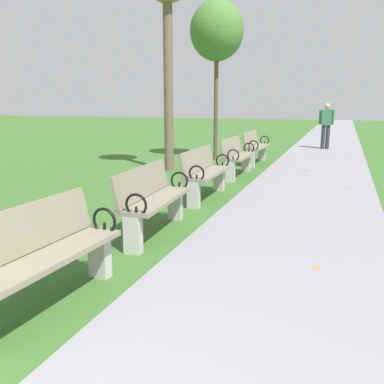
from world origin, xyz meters
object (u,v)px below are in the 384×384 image
(park_bench_2, at_px, (41,255))
(park_bench_6, at_px, (255,146))
(tree_3, at_px, (217,31))
(pedestrian_walking, at_px, (326,124))
(park_bench_3, at_px, (153,198))
(park_bench_4, at_px, (205,172))
(park_bench_5, at_px, (237,156))

(park_bench_2, xyz_separation_m, park_bench_6, (-0.00, 8.95, 0.00))
(park_bench_2, xyz_separation_m, tree_3, (-1.30, 9.41, 3.17))
(park_bench_2, height_order, pedestrian_walking, pedestrian_walking)
(park_bench_2, height_order, park_bench_3, same)
(park_bench_6, bearing_deg, pedestrian_walking, 68.73)
(pedestrian_walking, bearing_deg, park_bench_3, -98.66)
(tree_3, xyz_separation_m, pedestrian_walking, (2.99, 3.88, -2.73))
(park_bench_2, relative_size, park_bench_3, 1.00)
(park_bench_3, relative_size, park_bench_6, 1.01)
(park_bench_4, height_order, park_bench_6, same)
(park_bench_6, bearing_deg, park_bench_3, -90.00)
(park_bench_5, xyz_separation_m, pedestrian_walking, (1.69, 6.51, 0.44))
(park_bench_3, xyz_separation_m, park_bench_4, (-0.00, 2.20, 0.00))
(park_bench_6, bearing_deg, tree_3, 160.43)
(park_bench_4, xyz_separation_m, tree_3, (-1.30, 5.02, 3.17))
(park_bench_4, distance_m, tree_3, 6.08)
(park_bench_2, xyz_separation_m, park_bench_4, (-0.00, 4.39, 0.00))
(park_bench_4, bearing_deg, park_bench_6, 90.00)
(park_bench_4, bearing_deg, pedestrian_walking, 79.25)
(park_bench_3, bearing_deg, park_bench_2, -90.00)
(park_bench_6, bearing_deg, park_bench_4, -90.00)
(park_bench_3, xyz_separation_m, tree_3, (-1.30, 7.23, 3.17))
(park_bench_2, relative_size, tree_3, 0.36)
(park_bench_3, distance_m, park_bench_5, 4.60)
(tree_3, bearing_deg, park_bench_3, -79.80)
(park_bench_2, distance_m, park_bench_3, 2.18)
(tree_3, bearing_deg, park_bench_5, -63.64)
(park_bench_6, relative_size, pedestrian_walking, 0.99)
(tree_3, bearing_deg, pedestrian_walking, 52.40)
(park_bench_3, height_order, tree_3, tree_3)
(park_bench_2, distance_m, park_bench_5, 6.79)
(park_bench_3, distance_m, pedestrian_walking, 11.25)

